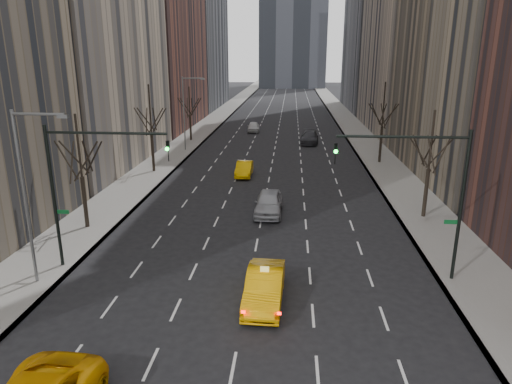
# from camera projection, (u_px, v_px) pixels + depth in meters

# --- Properties ---
(sidewalk_left) EXTENTS (4.50, 320.00, 0.15)m
(sidewalk_left) POSITION_uv_depth(u_px,v_px,m) (211.00, 122.00, 81.54)
(sidewalk_left) COLOR slate
(sidewalk_left) RESTS_ON ground
(sidewalk_right) EXTENTS (4.50, 320.00, 0.15)m
(sidewalk_right) POSITION_uv_depth(u_px,v_px,m) (350.00, 124.00, 79.74)
(sidewalk_right) COLOR slate
(sidewalk_right) RESTS_ON ground
(tree_lw_b) EXTENTS (3.36, 3.50, 7.82)m
(tree_lw_b) POSITION_uv_depth(u_px,v_px,m) (82.00, 177.00, 30.82)
(tree_lw_b) COLOR black
(tree_lw_b) RESTS_ON ground
(tree_lw_c) EXTENTS (3.36, 3.50, 8.74)m
(tree_lw_c) POSITION_uv_depth(u_px,v_px,m) (152.00, 134.00, 46.01)
(tree_lw_c) COLOR black
(tree_lw_c) RESTS_ON ground
(tree_lw_d) EXTENTS (3.36, 3.50, 7.36)m
(tree_lw_d) POSITION_uv_depth(u_px,v_px,m) (190.00, 116.00, 63.33)
(tree_lw_d) COLOR black
(tree_lw_d) RESTS_ON ground
(tree_rw_b) EXTENTS (3.36, 3.50, 7.82)m
(tree_rw_b) POSITION_uv_depth(u_px,v_px,m) (428.00, 169.00, 32.88)
(tree_rw_b) COLOR black
(tree_rw_b) RESTS_ON ground
(tree_rw_c) EXTENTS (3.36, 3.50, 8.74)m
(tree_rw_c) POSITION_uv_depth(u_px,v_px,m) (382.00, 127.00, 49.97)
(tree_rw_c) COLOR black
(tree_rw_c) RESTS_ON ground
(traffic_mast_left) EXTENTS (6.69, 0.39, 8.00)m
(traffic_mast_left) POSITION_uv_depth(u_px,v_px,m) (81.00, 175.00, 24.37)
(traffic_mast_left) COLOR black
(traffic_mast_left) RESTS_ON ground
(traffic_mast_right) EXTENTS (6.69, 0.39, 8.00)m
(traffic_mast_right) POSITION_uv_depth(u_px,v_px,m) (430.00, 182.00, 23.03)
(traffic_mast_right) COLOR black
(traffic_mast_right) RESTS_ON ground
(streetlight_near) EXTENTS (2.83, 0.22, 9.00)m
(streetlight_near) POSITION_uv_depth(u_px,v_px,m) (29.00, 182.00, 22.55)
(streetlight_near) COLOR slate
(streetlight_near) RESTS_ON ground
(streetlight_far) EXTENTS (2.83, 0.22, 9.00)m
(streetlight_far) POSITION_uv_depth(u_px,v_px,m) (186.00, 106.00, 55.97)
(streetlight_far) COLOR slate
(streetlight_far) RESTS_ON ground
(taxi_sedan) EXTENTS (1.92, 5.09, 1.66)m
(taxi_sedan) POSITION_uv_depth(u_px,v_px,m) (265.00, 287.00, 22.15)
(taxi_sedan) COLOR #E9A104
(taxi_sedan) RESTS_ON ground
(silver_sedan_ahead) EXTENTS (2.12, 5.08, 1.72)m
(silver_sedan_ahead) POSITION_uv_depth(u_px,v_px,m) (269.00, 203.00, 34.65)
(silver_sedan_ahead) COLOR #A1A3A9
(silver_sedan_ahead) RESTS_ON ground
(far_taxi) EXTENTS (1.52, 4.36, 1.44)m
(far_taxi) POSITION_uv_depth(u_px,v_px,m) (244.00, 169.00, 45.60)
(far_taxi) COLOR #F9B705
(far_taxi) RESTS_ON ground
(far_suv_grey) EXTENTS (2.72, 5.81, 1.64)m
(far_suv_grey) POSITION_uv_depth(u_px,v_px,m) (310.00, 137.00, 62.43)
(far_suv_grey) COLOR #2A2A2E
(far_suv_grey) RESTS_ON ground
(far_car_white) EXTENTS (2.00, 4.54, 1.52)m
(far_car_white) POSITION_uv_depth(u_px,v_px,m) (254.00, 127.00, 72.06)
(far_car_white) COLOR silver
(far_car_white) RESTS_ON ground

